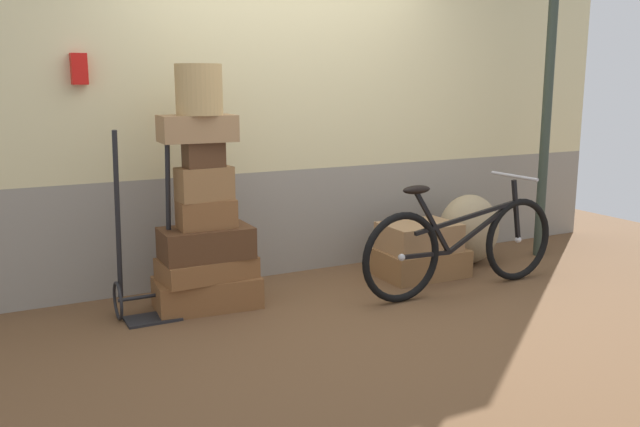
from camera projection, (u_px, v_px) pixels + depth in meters
ground at (329, 304)px, 4.72m from camera, size 8.42×5.20×0.06m
station_building at (279, 80)px, 5.16m from camera, size 6.42×0.74×3.02m
suitcase_0 at (207, 292)px, 4.56m from camera, size 0.71×0.43×0.21m
suitcase_1 at (207, 268)px, 4.51m from camera, size 0.64×0.40×0.14m
suitcase_2 at (206, 243)px, 4.48m from camera, size 0.60×0.35×0.21m
suitcase_3 at (206, 214)px, 4.44m from camera, size 0.38×0.22×0.19m
suitcase_4 at (204, 184)px, 4.39m from camera, size 0.37×0.21×0.22m
suitcase_5 at (204, 155)px, 4.34m from camera, size 0.26×0.16×0.17m
suitcase_6 at (197, 128)px, 4.32m from camera, size 0.49×0.29×0.17m
suitcase_7 at (421, 262)px, 5.30m from camera, size 0.67×0.48×0.21m
suitcase_8 at (419, 237)px, 5.25m from camera, size 0.57×0.42×0.21m
wicker_basket at (199, 90)px, 4.26m from camera, size 0.30×0.30×0.32m
luggage_trolley at (147, 271)px, 4.35m from camera, size 0.40×0.35×1.22m
burlap_sack at (469, 229)px, 5.62m from camera, size 0.52×0.45×0.58m
bicycle at (462, 245)px, 4.87m from camera, size 1.72×0.46×0.82m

